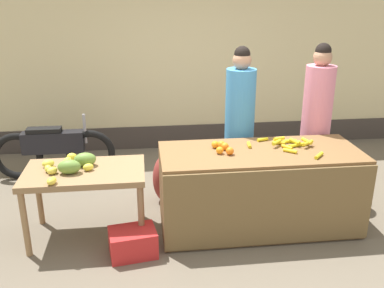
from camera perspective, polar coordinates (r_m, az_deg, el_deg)
name	(u,v)px	position (r m, az deg, el deg)	size (l,w,h in m)	color
ground_plane	(211,227)	(4.69, 2.55, -11.01)	(24.00, 24.00, 0.00)	#665B4C
market_wall_back	(185,50)	(6.69, -0.98, 12.44)	(9.67, 0.23, 3.13)	beige
fruit_stall_counter	(259,189)	(4.57, 8.93, -5.98)	(2.06, 0.86, 0.86)	brown
side_table_wooden	(85,178)	(4.38, -14.13, -4.46)	(1.18, 0.70, 0.74)	olive
banana_bunch_pile	(289,144)	(4.59, 12.83, 0.04)	(0.70, 0.64, 0.07)	gold
orange_pile	(222,147)	(4.36, 4.08, -0.40)	(0.19, 0.29, 0.08)	orange
mango_papaya_pile	(73,164)	(4.35, -15.65, -2.62)	(0.55, 0.69, 0.14)	yellow
vendor_woman_blue_shirt	(239,125)	(4.99, 6.36, 2.51)	(0.34, 0.34, 1.83)	#33333D
vendor_woman_pink_shirt	(316,122)	(5.22, 16.23, 2.79)	(0.34, 0.34, 1.86)	#33333D
parked_motorcycle	(54,149)	(5.98, -17.99, -0.69)	(1.60, 0.18, 0.88)	black
produce_crate	(133,242)	(4.23, -7.91, -12.90)	(0.44, 0.32, 0.26)	red
produce_sack	(166,178)	(5.10, -3.51, -4.55)	(0.36, 0.30, 0.59)	maroon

